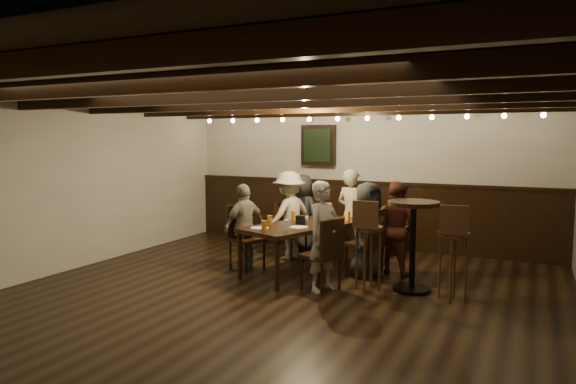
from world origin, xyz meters
The scene contains 27 objects.
room centered at (-0.29, 2.21, 1.07)m, with size 7.00×7.00×7.00m.
dining_table centered at (-0.17, 1.39, 0.64)m, with size 1.39×2.02×0.69m.
chair_left_near centered at (-0.70, 2.05, 0.27)m, with size 0.51×0.51×0.88m.
chair_left_far centered at (-1.00, 1.20, 0.28)m, with size 0.54×0.54×0.92m.
chair_right_near centered at (0.66, 1.58, 0.28)m, with size 0.54×0.54×0.93m.
chair_right_far centered at (0.36, 0.73, 0.28)m, with size 0.53×0.53×0.91m.
person_bench_left centered at (-0.73, 2.54, 0.64)m, with size 0.63×0.41×1.29m, color #252628.
person_bench_centre centered at (0.17, 2.38, 0.71)m, with size 0.52×0.34×1.41m, color #A09980.
person_bench_right centered at (0.97, 1.94, 0.64)m, with size 0.62×0.49×1.28m, color #592A1E.
person_left_near centered at (-0.73, 2.06, 0.68)m, with size 0.88×0.51×1.37m, color #A59F8C.
person_left_far centered at (-1.03, 1.21, 0.62)m, with size 0.72×0.30×1.23m, color gray.
person_right_near centered at (0.68, 1.57, 0.65)m, with size 0.63×0.41×1.29m, color #28272A.
person_right_far centered at (0.39, 0.72, 0.68)m, with size 0.50×0.32×1.36m, color #A89A8E.
pint_a centered at (-0.21, 2.14, 0.76)m, with size 0.07×0.07×0.14m, color #BF7219.
pint_b centered at (0.28, 1.92, 0.76)m, with size 0.07×0.07×0.14m, color #BF7219.
pint_c centered at (-0.42, 1.58, 0.76)m, with size 0.07×0.07×0.14m, color #BF7219.
pint_d centered at (0.18, 1.48, 0.76)m, with size 0.07×0.07×0.14m, color silver.
pint_e centered at (-0.53, 1.04, 0.76)m, with size 0.07×0.07×0.14m, color #BF7219.
pint_f centered at (-0.16, 0.80, 0.76)m, with size 0.07×0.07×0.14m, color silver.
pint_g centered at (-0.39, 0.62, 0.76)m, with size 0.07×0.07×0.14m, color #BF7219.
plate_near centered at (-0.54, 0.78, 0.70)m, with size 0.24×0.24×0.01m, color white.
plate_far centered at (-0.10, 1.05, 0.70)m, with size 0.24×0.24×0.01m, color white.
condiment_caddy centered at (-0.19, 1.34, 0.75)m, with size 0.15×0.10×0.12m, color black.
candle centered at (0.04, 1.63, 0.72)m, with size 0.05×0.05×0.05m, color beige.
high_top_table centered at (1.37, 1.19, 0.73)m, with size 0.63×0.63×1.11m.
bar_stool_left centered at (0.87, 0.98, 0.42)m, with size 0.36×0.37×1.13m.
bar_stool_right centered at (1.87, 1.03, 0.42)m, with size 0.36×0.38×1.13m.
Camera 1 is at (2.70, -5.03, 1.88)m, focal length 32.00 mm.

